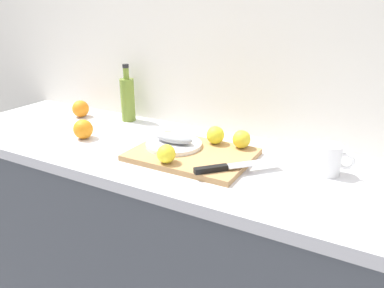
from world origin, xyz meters
The scene contains 13 objects.
back_wall centered at (0.00, 0.33, 1.25)m, with size 3.20×0.05×2.50m, color white.
kitchen_counter centered at (0.00, 0.00, 0.45)m, with size 2.00×0.60×0.90m.
cutting_board centered at (0.11, -0.01, 0.91)m, with size 0.42×0.31×0.02m, color tan.
white_plate centered at (0.03, 0.00, 0.93)m, with size 0.21×0.21×0.01m, color white.
fish_fillet centered at (0.03, 0.00, 0.95)m, with size 0.15×0.07×0.04m, color gray.
chef_knife centered at (0.28, -0.09, 0.93)m, with size 0.22×0.23×0.02m.
lemon_0 centered at (0.15, 0.10, 0.95)m, with size 0.07×0.07×0.07m, color yellow.
lemon_1 centered at (0.09, -0.14, 0.95)m, with size 0.06×0.06×0.06m, color yellow.
lemon_2 centered at (0.25, 0.11, 0.95)m, with size 0.07×0.07×0.07m, color yellow.
olive_oil_bottle centered at (-0.36, 0.23, 1.00)m, with size 0.06×0.06×0.26m.
coffee_mug_0 centered at (0.57, 0.08, 0.95)m, with size 0.12×0.08×0.10m.
orange_0 centered at (-0.59, 0.16, 0.94)m, with size 0.08×0.08×0.08m, color orange.
orange_1 centered at (-0.36, -0.06, 0.94)m, with size 0.08×0.08×0.08m, color orange.
Camera 1 is at (0.71, -1.09, 1.42)m, focal length 34.92 mm.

